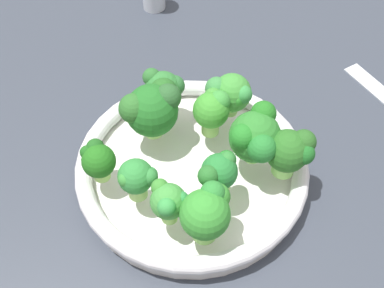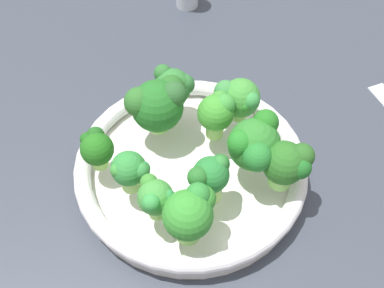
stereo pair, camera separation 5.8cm
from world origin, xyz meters
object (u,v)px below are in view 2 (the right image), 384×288
(broccoli_floret_1, at_px, (219,111))
(broccoli_floret_5, at_px, (157,197))
(broccoli_floret_7, at_px, (241,98))
(broccoli_floret_0, at_px, (212,176))
(broccoli_floret_6, at_px, (255,145))
(broccoli_floret_10, at_px, (192,213))
(broccoli_floret_3, at_px, (175,87))
(broccoli_floret_8, at_px, (289,164))
(broccoli_floret_9, at_px, (159,104))
(broccoli_floret_2, at_px, (98,148))
(bowl, at_px, (192,168))
(broccoli_floret_4, at_px, (131,170))

(broccoli_floret_1, relative_size, broccoli_floret_5, 1.16)
(broccoli_floret_5, distance_m, broccoli_floret_7, 0.18)
(broccoli_floret_0, relative_size, broccoli_floret_6, 0.84)
(broccoli_floret_7, bearing_deg, broccoli_floret_0, -102.72)
(broccoli_floret_0, distance_m, broccoli_floret_10, 0.05)
(broccoli_floret_3, distance_m, broccoli_floret_7, 0.09)
(broccoli_floret_8, bearing_deg, broccoli_floret_9, 155.10)
(broccoli_floret_2, xyz_separation_m, broccoli_floret_10, (0.12, -0.08, 0.01))
(broccoli_floret_10, bearing_deg, broccoli_floret_7, 75.42)
(bowl, height_order, broccoli_floret_2, broccoli_floret_2)
(broccoli_floret_5, bearing_deg, broccoli_floret_10, -24.97)
(broccoli_floret_1, relative_size, broccoli_floret_4, 1.14)
(broccoli_floret_1, height_order, broccoli_floret_4, broccoli_floret_1)
(broccoli_floret_4, bearing_deg, broccoli_floret_6, 17.53)
(bowl, relative_size, broccoli_floret_3, 4.65)
(broccoli_floret_7, xyz_separation_m, broccoli_floret_9, (-0.10, -0.03, 0.01))
(bowl, xyz_separation_m, broccoli_floret_8, (0.11, -0.02, 0.06))
(broccoli_floret_3, relative_size, broccoli_floret_8, 0.98)
(broccoli_floret_9, bearing_deg, broccoli_floret_2, -134.43)
(broccoli_floret_1, height_order, broccoli_floret_5, broccoli_floret_1)
(broccoli_floret_4, bearing_deg, broccoli_floret_10, -35.40)
(broccoli_floret_1, xyz_separation_m, broccoli_floret_2, (-0.14, -0.06, -0.01))
(broccoli_floret_5, bearing_deg, broccoli_floret_7, 61.30)
(broccoli_floret_1, xyz_separation_m, broccoli_floret_9, (-0.07, 0.00, 0.00))
(broccoli_floret_2, bearing_deg, broccoli_floret_6, 3.95)
(bowl, height_order, broccoli_floret_5, broccoli_floret_5)
(broccoli_floret_8, height_order, broccoli_floret_9, broccoli_floret_9)
(bowl, relative_size, broccoli_floret_7, 4.75)
(broccoli_floret_0, bearing_deg, broccoli_floret_10, -109.06)
(broccoli_floret_3, bearing_deg, broccoli_floret_1, -33.46)
(broccoli_floret_1, bearing_deg, broccoli_floret_0, -91.68)
(broccoli_floret_6, height_order, broccoli_floret_8, broccoli_floret_6)
(bowl, bearing_deg, broccoli_floret_2, -171.32)
(bowl, height_order, broccoli_floret_6, broccoli_floret_6)
(bowl, distance_m, broccoli_floret_4, 0.10)
(broccoli_floret_9, bearing_deg, broccoli_floret_6, -23.92)
(broccoli_floret_6, distance_m, broccoli_floret_9, 0.13)
(broccoli_floret_3, height_order, broccoli_floret_8, broccoli_floret_8)
(broccoli_floret_8, height_order, broccoli_floret_10, broccoli_floret_10)
(broccoli_floret_1, xyz_separation_m, broccoli_floret_3, (-0.06, 0.04, -0.00))
(broccoli_floret_9, bearing_deg, broccoli_floret_8, -24.90)
(broccoli_floret_7, relative_size, broccoli_floret_9, 0.80)
(broccoli_floret_6, bearing_deg, broccoli_floret_2, -176.05)
(bowl, height_order, broccoli_floret_8, broccoli_floret_8)
(broccoli_floret_6, bearing_deg, broccoli_floret_3, 139.37)
(broccoli_floret_1, xyz_separation_m, broccoli_floret_10, (-0.02, -0.15, 0.00))
(broccoli_floret_2, bearing_deg, broccoli_floret_5, -39.04)
(broccoli_floret_3, xyz_separation_m, broccoli_floret_8, (0.14, -0.11, 0.00))
(broccoli_floret_8, bearing_deg, broccoli_floret_2, 178.07)
(broccoli_floret_5, bearing_deg, bowl, 69.40)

